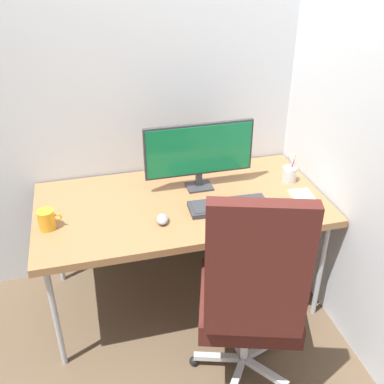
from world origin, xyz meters
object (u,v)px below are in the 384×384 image
at_px(pen_holder, 289,174).
at_px(keyboard, 229,206).
at_px(monitor, 199,151).
at_px(coffee_mug, 47,220).
at_px(office_chair, 251,294).
at_px(notebook, 304,198).
at_px(mouse, 162,219).

bearing_deg(pen_holder, keyboard, -156.31).
xyz_separation_m(monitor, coffee_mug, (-0.87, -0.22, -0.18)).
bearing_deg(keyboard, office_chair, -97.90).
distance_m(office_chair, notebook, 0.77).
bearing_deg(office_chair, mouse, 119.79).
distance_m(office_chair, keyboard, 0.59).
xyz_separation_m(office_chair, coffee_mug, (-0.88, 0.62, 0.15)).
height_order(keyboard, pen_holder, pen_holder).
relative_size(monitor, keyboard, 1.44).
height_order(keyboard, notebook, keyboard).
relative_size(notebook, coffee_mug, 1.61).
xyz_separation_m(keyboard, pen_holder, (0.45, 0.20, 0.03)).
height_order(monitor, notebook, monitor).
bearing_deg(mouse, office_chair, -46.83).
height_order(keyboard, coffee_mug, coffee_mug).
bearing_deg(monitor, pen_holder, -7.38).
height_order(mouse, coffee_mug, coffee_mug).
height_order(pen_holder, notebook, pen_holder).
height_order(monitor, mouse, monitor).
bearing_deg(mouse, monitor, 61.52).
height_order(office_chair, coffee_mug, office_chair).
relative_size(office_chair, monitor, 1.86).
distance_m(office_chair, mouse, 0.62).
bearing_deg(keyboard, mouse, -172.87).
xyz_separation_m(office_chair, mouse, (-0.30, 0.53, 0.12)).
height_order(monitor, pen_holder, monitor).
bearing_deg(pen_holder, notebook, -92.80).
distance_m(monitor, mouse, 0.48).
distance_m(monitor, notebook, 0.65).
relative_size(pen_holder, notebook, 0.92).
distance_m(mouse, coffee_mug, 0.59).
distance_m(monitor, pen_holder, 0.59).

